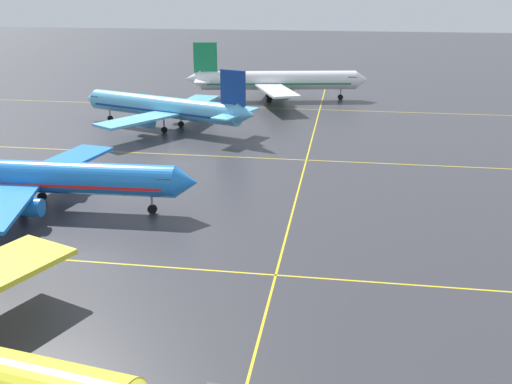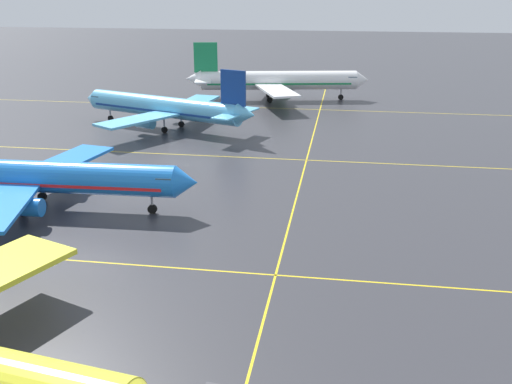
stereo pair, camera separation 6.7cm
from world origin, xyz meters
name	(u,v)px [view 1 (the left image)]	position (x,y,z in m)	size (l,w,h in m)	color
airliner_second_row	(40,177)	(-27.48, 45.28, 3.69)	(34.75, 30.00, 10.82)	blue
airliner_third_row	(165,108)	(-25.09, 83.93, 3.72)	(34.01, 29.13, 10.91)	#5BB7E5
airliner_far_left_stand	(276,81)	(-9.77, 112.85, 4.10)	(38.54, 32.80, 12.02)	white
taxiway_markings	(295,204)	(0.00, 51.13, 0.00)	(153.20, 155.84, 0.01)	yellow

